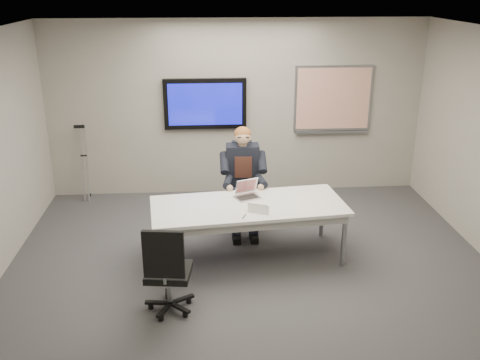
{
  "coord_description": "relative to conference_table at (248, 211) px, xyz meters",
  "views": [
    {
      "loc": [
        -0.56,
        -5.37,
        3.33
      ],
      "look_at": [
        -0.1,
        0.84,
        0.99
      ],
      "focal_mm": 40.0,
      "sensor_mm": 36.0,
      "label": 1
    }
  ],
  "objects": [
    {
      "name": "pen",
      "position": [
        -0.08,
        -0.36,
        0.09
      ],
      "size": [
        0.06,
        0.12,
        0.01
      ],
      "primitive_type": "cylinder",
      "rotation": [
        0.0,
        1.57,
        1.16
      ],
      "color": "black",
      "rests_on": "conference_table"
    },
    {
      "name": "tv_display",
      "position": [
        -0.49,
        2.28,
        0.85
      ],
      "size": [
        1.3,
        0.09,
        0.8
      ],
      "color": "black",
      "rests_on": "wall_back"
    },
    {
      "name": "office_chair_near",
      "position": [
        -0.94,
        -1.13,
        -0.33
      ],
      "size": [
        0.55,
        0.55,
        1.04
      ],
      "rotation": [
        0.0,
        0.0,
        3.01
      ],
      "color": "black",
      "rests_on": "ground"
    },
    {
      "name": "office_chair_far",
      "position": [
        0.01,
        1.05,
        -0.35
      ],
      "size": [
        0.49,
        0.49,
        0.97
      ],
      "rotation": [
        0.0,
        0.0,
        -0.08
      ],
      "color": "black",
      "rests_on": "ground"
    },
    {
      "name": "ceiling",
      "position": [
        0.01,
        -0.67,
        2.15
      ],
      "size": [
        6.0,
        6.0,
        0.02
      ],
      "primitive_type": "cube",
      "color": "white",
      "rests_on": "wall_back"
    },
    {
      "name": "wall_front",
      "position": [
        0.01,
        -3.67,
        0.75
      ],
      "size": [
        6.0,
        0.02,
        2.8
      ],
      "primitive_type": "cube",
      "color": "#9C978C",
      "rests_on": "ground"
    },
    {
      "name": "name_tent",
      "position": [
        0.1,
        -0.25,
        0.14
      ],
      "size": [
        0.27,
        0.17,
        0.1
      ],
      "primitive_type": null,
      "rotation": [
        0.0,
        0.0,
        -0.42
      ],
      "color": "silver",
      "rests_on": "conference_table"
    },
    {
      "name": "conference_table",
      "position": [
        0.0,
        0.0,
        0.0
      ],
      "size": [
        2.47,
        1.24,
        0.73
      ],
      "rotation": [
        0.0,
        0.0,
        0.11
      ],
      "color": "white",
      "rests_on": "ground"
    },
    {
      "name": "laptop",
      "position": [
        0.0,
        0.26,
        0.14
      ],
      "size": [
        0.36,
        0.38,
        0.21
      ],
      "rotation": [
        0.0,
        0.0,
        0.4
      ],
      "color": "silver",
      "rests_on": "conference_table"
    },
    {
      "name": "seated_person",
      "position": [
        0.0,
        0.79,
        -0.06
      ],
      "size": [
        0.46,
        0.78,
        1.47
      ],
      "rotation": [
        0.0,
        0.0,
        -0.02
      ],
      "color": "#202435",
      "rests_on": "office_chair_far"
    },
    {
      "name": "floor",
      "position": [
        0.01,
        -0.67,
        -0.65
      ],
      "size": [
        6.0,
        6.0,
        0.02
      ],
      "primitive_type": "cube",
      "color": "#38383A",
      "rests_on": "ground"
    },
    {
      "name": "whiteboard",
      "position": [
        1.56,
        2.3,
        0.88
      ],
      "size": [
        1.25,
        0.08,
        1.1
      ],
      "color": "#919399",
      "rests_on": "wall_back"
    },
    {
      "name": "wall_back",
      "position": [
        0.01,
        2.33,
        0.75
      ],
      "size": [
        6.0,
        0.02,
        2.8
      ],
      "primitive_type": "cube",
      "color": "#9C978C",
      "rests_on": "ground"
    },
    {
      "name": "crutch",
      "position": [
        -2.42,
        2.14,
        -0.0
      ],
      "size": [
        0.18,
        0.53,
        1.33
      ],
      "primitive_type": null,
      "rotation": [
        -0.18,
        0.0,
        0.01
      ],
      "color": "#ABADB3",
      "rests_on": "ground"
    }
  ]
}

